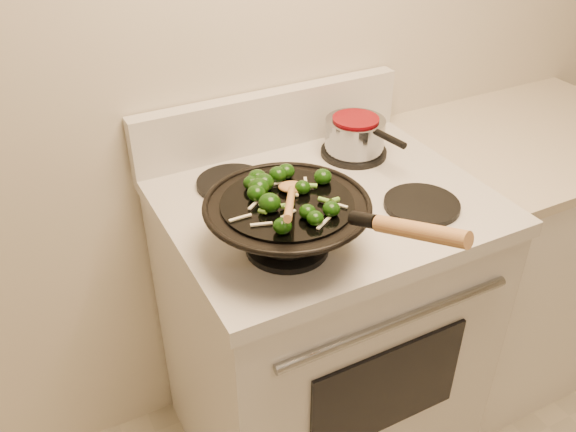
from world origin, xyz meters
TOP-DOWN VIEW (x-y plane):
  - stove at (-0.21, 1.17)m, footprint 0.78×0.67m
  - counter_unit at (0.56, 1.20)m, footprint 0.75×0.62m
  - wok at (-0.39, 1.02)m, footprint 0.35×0.56m
  - stirfry at (-0.40, 1.04)m, footprint 0.26×0.23m
  - wooden_spoon at (-0.40, 0.99)m, footprint 0.16×0.25m
  - saucepan at (-0.03, 1.32)m, footprint 0.16×0.26m

SIDE VIEW (x-z plane):
  - counter_unit at x=0.56m, z-range 0.00..0.91m
  - stove at x=-0.21m, z-range -0.07..1.01m
  - saucepan at x=-0.03m, z-range 0.93..1.03m
  - wok at x=-0.39m, z-range 0.88..1.11m
  - stirfry at x=-0.40m, z-range 1.04..1.07m
  - wooden_spoon at x=-0.40m, z-range 1.02..1.12m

